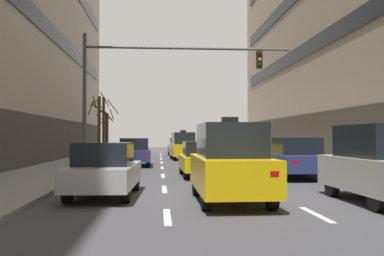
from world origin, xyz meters
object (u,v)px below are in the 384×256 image
object	(u,v)px
taxi_driving_4	(183,146)
street_tree_0	(103,124)
car_driving_2	(105,170)
street_tree_1	(99,125)
car_driving_3	(179,147)
car_parked_2	(296,158)
car_parked_1	(380,164)
car_driving_5	(135,152)
taxi_driving_0	(230,163)
traffic_signal_0	(149,77)
taxi_driving_1	(201,159)
street_tree_2	(107,132)

from	to	relation	value
taxi_driving_4	street_tree_0	bearing A→B (deg)	144.60
car_driving_2	street_tree_1	distance (m)	22.49
car_driving_3	car_parked_2	size ratio (longest dim) A/B	0.97
car_driving_2	car_driving_3	size ratio (longest dim) A/B	0.96
car_driving_2	car_parked_1	xyz separation A→B (m)	(7.46, -1.83, 0.25)
car_driving_5	taxi_driving_0	bearing A→B (deg)	-76.99
street_tree_1	car_parked_2	bearing A→B (deg)	-57.69
car_driving_2	traffic_signal_0	bearing A→B (deg)	82.26
taxi_driving_1	car_parked_2	world-z (taller)	taxi_driving_1
car_parked_1	taxi_driving_0	bearing A→B (deg)	172.41
car_driving_5	street_tree_0	world-z (taller)	street_tree_0
car_driving_3	car_driving_5	distance (m)	14.18
street_tree_0	street_tree_1	bearing A→B (deg)	-90.16
taxi_driving_0	taxi_driving_1	bearing A→B (deg)	90.49
car_parked_1	car_parked_2	bearing A→B (deg)	90.01
taxi_driving_4	street_tree_1	distance (m)	7.14
car_driving_2	street_tree_2	bearing A→B (deg)	96.70
taxi_driving_1	traffic_signal_0	distance (m)	5.02
car_driving_2	street_tree_1	size ratio (longest dim) A/B	0.84
taxi_driving_0	car_parked_2	bearing A→B (deg)	59.15
car_driving_5	car_parked_1	distance (m)	16.78
taxi_driving_4	street_tree_0	world-z (taller)	street_tree_0
car_driving_3	taxi_driving_4	size ratio (longest dim) A/B	1.03
taxi_driving_0	car_driving_2	world-z (taller)	taxi_driving_0
car_parked_1	street_tree_1	size ratio (longest dim) A/B	0.84
street_tree_0	street_tree_2	xyz separation A→B (m)	(-0.00, 2.34, -0.65)
car_driving_3	car_driving_5	world-z (taller)	car_driving_5
street_tree_0	taxi_driving_0	bearing A→B (deg)	-75.65
car_driving_5	car_parked_2	xyz separation A→B (m)	(7.32, -7.96, 0.03)
car_driving_5	car_parked_1	xyz separation A→B (m)	(7.32, -15.10, 0.21)
car_driving_3	car_parked_1	distance (m)	29.18
taxi_driving_0	car_parked_2	distance (m)	7.71
street_tree_0	street_tree_2	world-z (taller)	street_tree_0
taxi_driving_1	car_parked_2	bearing A→B (deg)	-11.57
car_driving_2	taxi_driving_4	bearing A→B (deg)	80.32
car_driving_3	street_tree_1	distance (m)	8.46
taxi_driving_4	car_parked_1	xyz separation A→B (m)	(4.02, -22.01, -0.00)
taxi_driving_4	taxi_driving_1	bearing A→B (deg)	-89.98
taxi_driving_1	car_driving_3	size ratio (longest dim) A/B	0.93
taxi_driving_4	traffic_signal_0	distance (m)	12.74
car_parked_2	car_driving_2	bearing A→B (deg)	-144.55
street_tree_0	street_tree_2	size ratio (longest dim) A/B	1.13
taxi_driving_0	car_driving_3	xyz separation A→B (m)	(-0.08, 28.37, -0.23)
car_driving_5	street_tree_0	bearing A→B (deg)	106.02
street_tree_1	car_driving_5	bearing A→B (deg)	-69.40
taxi_driving_1	traffic_signal_0	bearing A→B (deg)	138.35
taxi_driving_4	car_driving_2	bearing A→B (deg)	-99.68
taxi_driving_1	car_driving_2	world-z (taller)	taxi_driving_1
car_driving_5	street_tree_2	xyz separation A→B (m)	(-3.34, 13.97, 1.36)
car_driving_3	street_tree_2	xyz separation A→B (m)	(-6.63, 0.18, 1.36)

